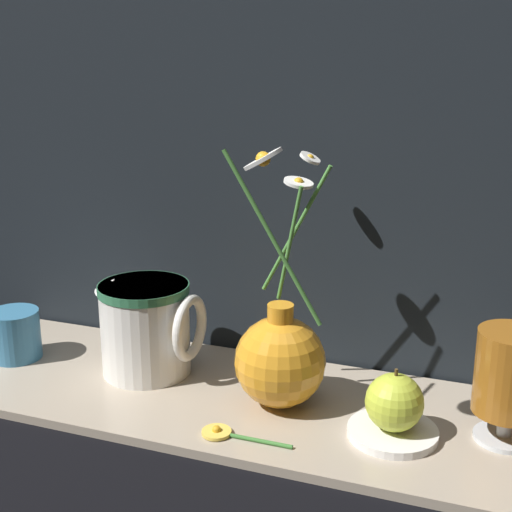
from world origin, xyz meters
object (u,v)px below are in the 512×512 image
Objects in this scene: yellow_mug at (15,334)px; tea_glass at (510,376)px; ceramic_pitcher at (147,325)px; orange_fruit at (394,402)px; vase_with_flowers at (280,357)px.

tea_glass is (0.69, 0.00, 0.05)m from yellow_mug.
yellow_mug is 0.55× the size of ceramic_pitcher.
tea_glass is 1.77× the size of orange_fruit.
tea_glass is at bearing 1.46° from vase_with_flowers.
tea_glass is (0.48, -0.02, 0.01)m from ceramic_pitcher.
yellow_mug is 0.69m from tea_glass.
vase_with_flowers is 4.22× the size of yellow_mug.
ceramic_pitcher reaches higher than yellow_mug.
orange_fruit is (-0.12, -0.04, -0.04)m from tea_glass.
tea_glass reaches higher than orange_fruit.
vase_with_flowers is 2.30× the size of ceramic_pitcher.
ceramic_pitcher is 0.48m from tea_glass.
yellow_mug is at bearing -173.54° from ceramic_pitcher.
orange_fruit is at bearing -11.36° from vase_with_flowers.
tea_glass is at bearing -2.23° from ceramic_pitcher.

